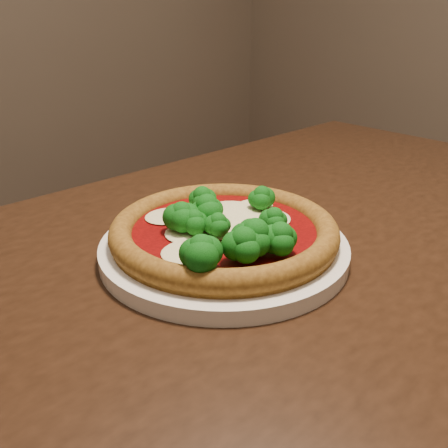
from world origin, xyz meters
TOP-DOWN VIEW (x-y plane):
  - dining_table at (0.11, -0.20)m, footprint 1.34×0.88m
  - plate at (0.05, -0.15)m, footprint 0.29×0.29m
  - pizza at (0.04, -0.15)m, footprint 0.27×0.27m

SIDE VIEW (x-z plane):
  - dining_table at x=0.11m, z-range 0.28..1.03m
  - plate at x=0.05m, z-range 0.75..0.77m
  - pizza at x=0.04m, z-range 0.75..0.82m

